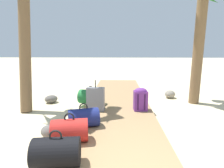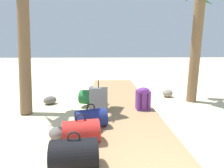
# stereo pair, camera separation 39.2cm
# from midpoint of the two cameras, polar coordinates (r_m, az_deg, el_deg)

# --- Properties ---
(ground_plane) EXTENTS (60.00, 60.00, 0.00)m
(ground_plane) POSITION_cam_midpoint_polar(r_m,az_deg,el_deg) (4.51, 4.13, -9.71)
(ground_plane) COLOR beige
(boardwalk) EXTENTS (1.70, 7.96, 0.08)m
(boardwalk) POSITION_cam_midpoint_polar(r_m,az_deg,el_deg) (5.25, 3.81, -6.30)
(boardwalk) COLOR #9E7A51
(boardwalk) RESTS_ON ground
(duffel_bag_green) EXTENTS (0.71, 0.54, 0.49)m
(duffel_bag_green) POSITION_cam_midpoint_polar(r_m,az_deg,el_deg) (5.17, -4.22, -3.91)
(duffel_bag_green) COLOR #237538
(duffel_bag_green) RESTS_ON boardwalk
(backpack_purple) EXTENTS (0.34, 0.28, 0.56)m
(backpack_purple) POSITION_cam_midpoint_polar(r_m,az_deg,el_deg) (4.69, 10.95, -4.32)
(backpack_purple) COLOR #6B2D84
(backpack_purple) RESTS_ON boardwalk
(suitcase_grey) EXTENTS (0.44, 0.20, 0.75)m
(suitcase_grey) POSITION_cam_midpoint_polar(r_m,az_deg,el_deg) (4.57, -2.49, -4.59)
(suitcase_grey) COLOR slate
(suitcase_grey) RESTS_ON boardwalk
(duffel_bag_red) EXTENTS (0.63, 0.47, 0.48)m
(duffel_bag_red) POSITION_cam_midpoint_polar(r_m,az_deg,el_deg) (3.16, -9.01, -13.66)
(duffel_bag_red) COLOR red
(duffel_bag_red) RESTS_ON boardwalk
(duffel_bag_black) EXTENTS (0.63, 0.44, 0.49)m
(duffel_bag_black) POSITION_cam_midpoint_polar(r_m,az_deg,el_deg) (2.59, -11.95, -19.45)
(duffel_bag_black) COLOR black
(duffel_bag_black) RESTS_ON boardwalk
(duffel_bag_navy) EXTENTS (0.65, 0.52, 0.47)m
(duffel_bag_navy) POSITION_cam_midpoint_polar(r_m,az_deg,el_deg) (3.69, -5.46, -10.07)
(duffel_bag_navy) COLOR navy
(duffel_bag_navy) RESTS_ON boardwalk
(palm_tree_far_right) EXTENTS (1.86, 2.01, 3.71)m
(palm_tree_far_right) POSITION_cam_midpoint_polar(r_m,az_deg,el_deg) (6.01, 27.38, 21.49)
(palm_tree_far_right) COLOR brown
(palm_tree_far_right) RESTS_ON ground
(rock_left_mid) EXTENTS (0.49, 0.48, 0.23)m
(rock_left_mid) POSITION_cam_midpoint_polar(r_m,az_deg,el_deg) (5.78, -15.95, -4.37)
(rock_left_mid) COLOR #5B5651
(rock_left_mid) RESTS_ON ground
(rock_right_far) EXTENTS (0.45, 0.47, 0.25)m
(rock_right_far) POSITION_cam_midpoint_polar(r_m,az_deg,el_deg) (6.43, 18.70, -2.92)
(rock_right_far) COLOR gray
(rock_right_far) RESTS_ON ground
(rock_left_near) EXTENTS (0.40, 0.41, 0.21)m
(rock_left_near) POSITION_cam_midpoint_polar(r_m,az_deg,el_deg) (3.61, -15.42, -13.56)
(rock_left_near) COLOR #5B5651
(rock_left_near) RESTS_ON ground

